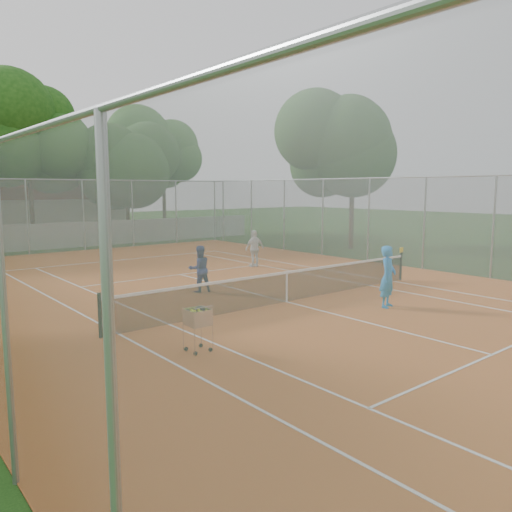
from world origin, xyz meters
TOP-DOWN VIEW (x-y plane):
  - ground at (0.00, 0.00)m, footprint 120.00×120.00m
  - court_pad at (0.00, 0.00)m, footprint 18.00×34.00m
  - court_lines at (0.00, 0.00)m, footprint 10.98×23.78m
  - tennis_net at (0.00, 0.00)m, footprint 11.88×0.10m
  - perimeter_fence at (0.00, 0.00)m, footprint 18.00×34.00m
  - boundary_wall at (0.00, 19.00)m, footprint 26.00×0.30m
  - tropical_trees at (0.00, 22.00)m, footprint 29.00×19.00m
  - player_near at (1.86, -2.37)m, footprint 0.77×0.63m
  - player_far_left at (-1.26, 2.98)m, footprint 0.87×0.73m
  - player_far_right at (3.68, 6.11)m, footprint 0.99×0.46m
  - ball_hopper at (-4.71, -2.31)m, footprint 0.51×0.51m

SIDE VIEW (x-z plane):
  - ground at x=0.00m, z-range 0.00..0.00m
  - court_pad at x=0.00m, z-range 0.00..0.02m
  - court_lines at x=0.00m, z-range 0.02..0.03m
  - tennis_net at x=0.00m, z-range 0.02..1.00m
  - ball_hopper at x=-4.71m, z-range 0.02..1.05m
  - boundary_wall at x=0.00m, z-range 0.00..1.50m
  - player_far_left at x=-1.26m, z-range 0.02..1.60m
  - player_far_right at x=3.68m, z-range 0.02..1.67m
  - player_near at x=1.86m, z-range 0.02..1.84m
  - perimeter_fence at x=0.00m, z-range 0.00..4.00m
  - tropical_trees at x=0.00m, z-range 0.00..10.00m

